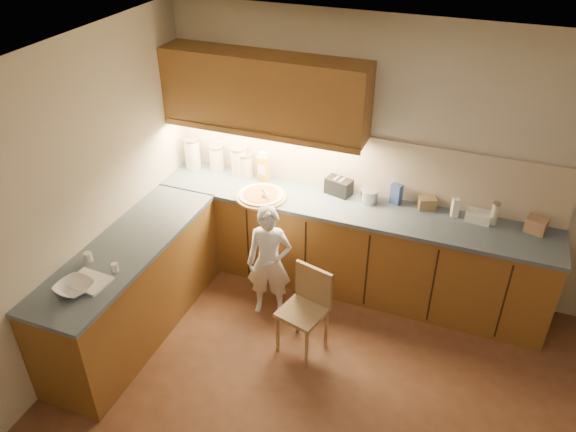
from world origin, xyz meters
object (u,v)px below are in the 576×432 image
(oil_jug, at_px, (263,168))
(toaster, at_px, (339,186))
(child, at_px, (269,262))
(wooden_chair, at_px, (307,304))
(pizza_on_board, at_px, (261,196))

(oil_jug, relative_size, toaster, 1.11)
(child, height_order, wooden_chair, child)
(oil_jug, xyz_separation_m, toaster, (0.78, 0.01, -0.06))
(wooden_chair, bearing_deg, toaster, 108.95)
(pizza_on_board, distance_m, toaster, 0.75)
(pizza_on_board, relative_size, oil_jug, 1.59)
(toaster, bearing_deg, pizza_on_board, -138.63)
(pizza_on_board, xyz_separation_m, wooden_chair, (0.74, -0.78, -0.48))
(child, bearing_deg, toaster, 50.43)
(wooden_chair, distance_m, toaster, 1.24)
(toaster, bearing_deg, child, -100.98)
(child, xyz_separation_m, oil_jug, (-0.39, 0.80, 0.50))
(pizza_on_board, bearing_deg, child, -59.98)
(toaster, bearing_deg, wooden_chair, -71.39)
(wooden_chair, relative_size, oil_jug, 2.59)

